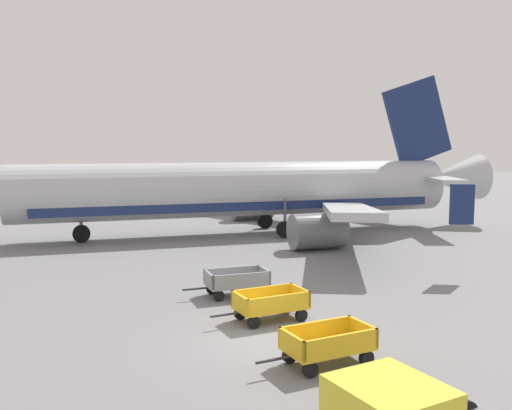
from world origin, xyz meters
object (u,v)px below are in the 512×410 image
object	(u,v)px
airplane	(254,190)
baggage_cart_second_in_row	(270,304)
baggage_cart_nearest	(328,344)
baggage_cart_third_in_row	(237,281)

from	to	relation	value
airplane	baggage_cart_second_in_row	xyz separation A→B (m)	(1.97, -19.21, -2.45)
baggage_cart_nearest	baggage_cart_second_in_row	xyz separation A→B (m)	(-1.81, 3.89, 0.00)
baggage_cart_third_in_row	baggage_cart_second_in_row	bearing A→B (deg)	-64.18
baggage_cart_second_in_row	baggage_cart_third_in_row	xyz separation A→B (m)	(-1.54, 3.18, 0.00)
baggage_cart_nearest	baggage_cart_third_in_row	bearing A→B (deg)	115.32
airplane	baggage_cart_nearest	bearing A→B (deg)	-80.71
airplane	baggage_cart_third_in_row	xyz separation A→B (m)	(0.43, -16.03, -2.45)
baggage_cart_nearest	baggage_cart_third_in_row	world-z (taller)	same
baggage_cart_nearest	baggage_cart_second_in_row	bearing A→B (deg)	114.91
airplane	baggage_cart_third_in_row	distance (m)	16.22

